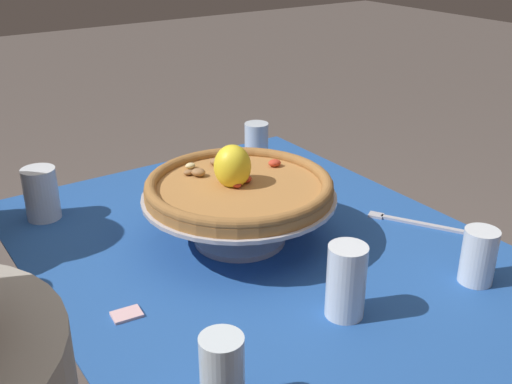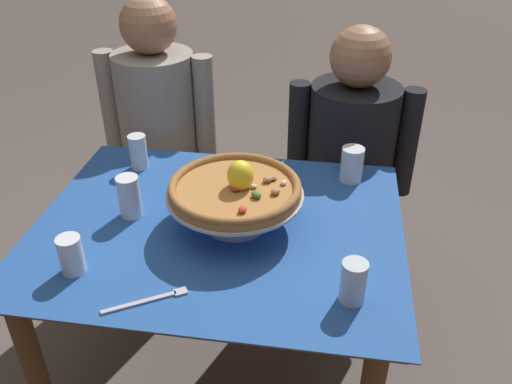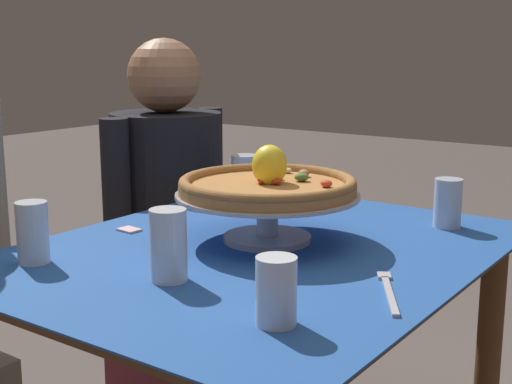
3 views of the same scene
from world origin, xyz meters
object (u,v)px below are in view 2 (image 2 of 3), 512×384
water_glass_back_right (352,166)px  diner_right (348,178)px  water_glass_front_left (72,257)px  dinner_fork (150,300)px  water_glass_side_left (130,199)px  water_glass_front_right (353,284)px  pizza (236,187)px  pizza_stand (235,202)px  diner_left (162,153)px  sugar_packet (219,169)px  water_glass_back_left (139,154)px

water_glass_back_right → diner_right: 0.37m
water_glass_front_left → diner_right: diner_right is taller
water_glass_front_left → dinner_fork: 0.25m
water_glass_side_left → diner_right: bearing=42.7°
dinner_fork → diner_right: (0.49, 0.95, -0.17)m
water_glass_front_right → pizza: bearing=141.0°
pizza_stand → pizza: pizza is taller
pizza → diner_left: diner_left is taller
pizza → water_glass_front_right: bearing=-39.0°
water_glass_side_left → water_glass_front_right: 0.71m
dinner_fork → sugar_packet: bearing=87.2°
water_glass_front_left → water_glass_front_right: 0.72m
water_glass_side_left → water_glass_front_right: size_ratio=1.15×
water_glass_back_left → diner_left: size_ratio=0.10×
water_glass_back_left → water_glass_back_right: (0.73, 0.03, -0.00)m
diner_right → water_glass_front_right: bearing=-89.9°
diner_left → water_glass_front_left: bearing=-86.2°
pizza → diner_right: (0.34, 0.60, -0.29)m
pizza_stand → diner_right: 0.73m
dinner_fork → diner_left: 1.05m
dinner_fork → diner_left: (-0.29, 0.99, -0.14)m
pizza_stand → diner_left: diner_left is taller
diner_left → diner_right: diner_left is taller
diner_left → water_glass_front_right: bearing=-49.6°
water_glass_front_right → diner_right: size_ratio=0.10×
water_glass_side_left → water_glass_back_right: (0.65, 0.31, -0.00)m
water_glass_front_left → diner_left: diner_left is taller
water_glass_back_left → diner_left: diner_left is taller
pizza → water_glass_back_left: pizza is taller
diner_left → pizza_stand: bearing=-55.6°
water_glass_back_right → diner_left: 0.86m
water_glass_front_right → water_glass_side_left: bearing=157.9°
pizza_stand → water_glass_front_left: 0.47m
water_glass_front_left → water_glass_side_left: bearing=77.8°
water_glass_side_left → water_glass_back_left: 0.30m
pizza → diner_right: diner_right is taller
dinner_fork → water_glass_back_left: bearing=111.2°
water_glass_side_left → water_glass_front_right: water_glass_side_left is taller
water_glass_front_left → water_glass_back_left: 0.56m
water_glass_back_left → water_glass_front_right: 0.92m
water_glass_side_left → diner_left: (-0.12, 0.65, -0.20)m
water_glass_front_right → dinner_fork: 0.49m
pizza_stand → sugar_packet: bearing=110.8°
pizza → water_glass_front_left: (-0.38, -0.28, -0.08)m
water_glass_back_left → diner_left: 0.41m
pizza_stand → water_glass_front_right: water_glass_front_right is taller
diner_right → water_glass_back_left: bearing=-156.3°
water_glass_side_left → water_glass_front_left: size_ratio=1.24×
water_glass_back_left → pizza_stand: bearing=-35.6°
water_glass_side_left → pizza: bearing=1.0°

